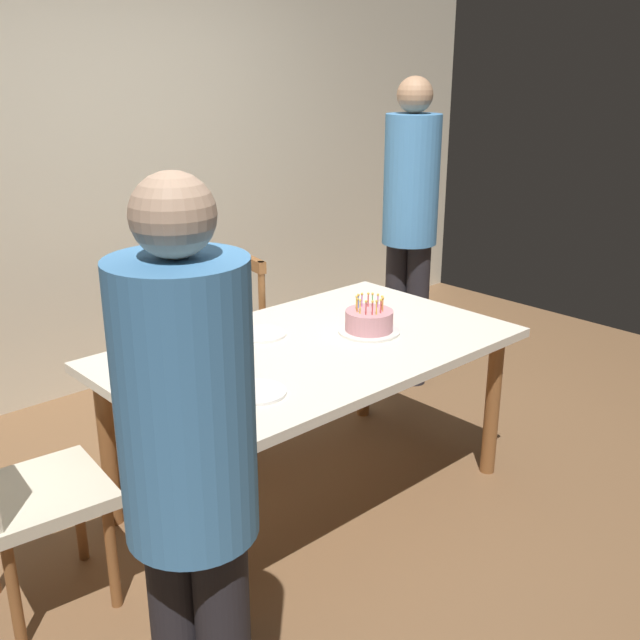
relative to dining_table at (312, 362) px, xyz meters
The scene contains 12 objects.
ground 0.67m from the dining_table, ahead, with size 6.40×6.40×0.00m, color brown.
back_wall 1.96m from the dining_table, 90.00° to the left, with size 6.40×0.10×2.60m, color beige.
dining_table is the anchor object (origin of this frame).
birthday_cake 0.32m from the dining_table, 11.88° to the right, with size 0.28×0.28×0.17m.
plate_near_celebrant 0.54m from the dining_table, 153.86° to the right, with size 0.22×0.22×0.01m, color white.
plate_far_side 0.27m from the dining_table, 110.33° to the left, with size 0.22×0.22×0.01m, color white.
fork_near_celebrant 0.69m from the dining_table, 159.60° to the right, with size 0.18×0.02×0.01m, color silver.
fork_far_side 0.35m from the dining_table, 136.95° to the left, with size 0.18×0.02×0.01m, color silver.
chair_spindle_back 0.87m from the dining_table, 83.52° to the left, with size 0.52×0.52×0.95m.
chair_upholstered 1.28m from the dining_table, behind, with size 0.49×0.48×0.95m.
person_celebrant 1.48m from the dining_table, 143.34° to the right, with size 0.32×0.32×1.68m.
person_guest 1.47m from the dining_table, 24.04° to the left, with size 0.32×0.32×1.82m.
Camera 1 is at (-1.97, -2.20, 1.88)m, focal length 41.35 mm.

